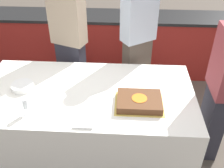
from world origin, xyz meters
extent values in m
plane|color=brown|center=(0.00, 0.00, 0.00)|extent=(14.00, 14.00, 0.00)
cube|color=maroon|center=(0.00, 1.64, 0.44)|extent=(4.40, 0.55, 0.88)
cube|color=black|center=(0.00, 1.64, 0.90)|extent=(4.40, 0.58, 0.04)
cube|color=white|center=(0.00, 0.00, 0.37)|extent=(2.14, 1.12, 0.73)
cube|color=gold|center=(0.52, -0.17, 0.74)|extent=(0.45, 0.35, 0.00)
cube|color=#56331C|center=(0.52, -0.17, 0.77)|extent=(0.41, 0.31, 0.07)
cylinder|color=orange|center=(0.52, -0.17, 0.81)|extent=(0.14, 0.14, 0.00)
cylinder|color=white|center=(-0.64, 0.01, 0.76)|extent=(0.22, 0.22, 0.05)
cylinder|color=white|center=(-0.47, -0.36, 0.74)|extent=(0.07, 0.07, 0.00)
cylinder|color=white|center=(-0.47, -0.36, 0.77)|extent=(0.01, 0.01, 0.06)
cylinder|color=white|center=(-0.47, -0.36, 0.85)|extent=(0.05, 0.05, 0.09)
cylinder|color=white|center=(0.49, 0.13, 0.74)|extent=(0.18, 0.18, 0.00)
cube|color=white|center=(0.05, -0.47, 0.74)|extent=(0.17, 0.10, 0.02)
cube|color=#4C4238|center=(0.52, 0.78, 0.47)|extent=(0.36, 0.31, 0.94)
cube|color=silver|center=(0.52, 0.78, 1.23)|extent=(0.43, 0.38, 0.59)
cube|color=#282833|center=(1.29, 0.00, 0.40)|extent=(0.16, 0.34, 0.80)
cube|color=#282833|center=(-0.30, 0.78, 0.44)|extent=(0.38, 0.27, 0.88)
cube|color=tan|center=(-0.30, 0.78, 1.19)|extent=(0.45, 0.33, 0.62)
camera|label=1|loc=(0.38, -2.06, 2.27)|focal=42.00mm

